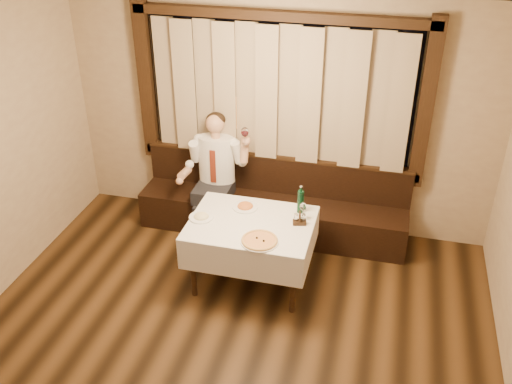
% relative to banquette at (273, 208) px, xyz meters
% --- Properties ---
extents(room, '(5.01, 6.01, 2.81)m').
position_rel_banquette_xyz_m(room, '(-0.00, -1.75, 1.19)').
color(room, black).
rests_on(room, ground).
extents(banquette, '(3.20, 0.61, 0.94)m').
position_rel_banquette_xyz_m(banquette, '(0.00, 0.00, 0.00)').
color(banquette, black).
rests_on(banquette, ground).
extents(dining_table, '(1.27, 0.97, 0.76)m').
position_rel_banquette_xyz_m(dining_table, '(0.00, -1.02, 0.34)').
color(dining_table, black).
rests_on(dining_table, ground).
extents(pizza, '(0.37, 0.37, 0.04)m').
position_rel_banquette_xyz_m(pizza, '(0.17, -1.34, 0.46)').
color(pizza, white).
rests_on(pizza, dining_table).
extents(pasta_red, '(0.27, 0.27, 0.09)m').
position_rel_banquette_xyz_m(pasta_red, '(-0.13, -0.77, 0.48)').
color(pasta_red, white).
rests_on(pasta_red, dining_table).
extents(pasta_cream, '(0.25, 0.25, 0.09)m').
position_rel_banquette_xyz_m(pasta_cream, '(-0.52, -1.07, 0.48)').
color(pasta_cream, white).
rests_on(pasta_cream, dining_table).
extents(green_bottle, '(0.07, 0.07, 0.31)m').
position_rel_banquette_xyz_m(green_bottle, '(0.45, -0.71, 0.58)').
color(green_bottle, '#11522D').
rests_on(green_bottle, dining_table).
extents(table_wine_glass, '(0.07, 0.07, 0.20)m').
position_rel_banquette_xyz_m(table_wine_glass, '(0.50, -0.84, 0.59)').
color(table_wine_glass, white).
rests_on(table_wine_glass, dining_table).
extents(cruet_caddy, '(0.15, 0.10, 0.15)m').
position_rel_banquette_xyz_m(cruet_caddy, '(0.48, -0.94, 0.50)').
color(cruet_caddy, black).
rests_on(cruet_caddy, dining_table).
extents(seated_man, '(0.82, 0.61, 1.47)m').
position_rel_banquette_xyz_m(seated_man, '(-0.68, -0.09, 0.54)').
color(seated_man, black).
rests_on(seated_man, ground).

